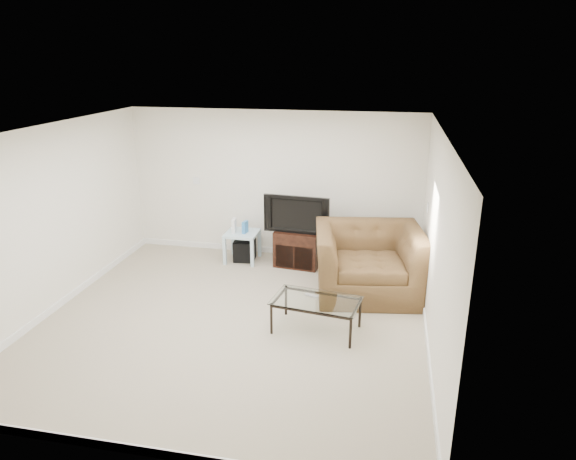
% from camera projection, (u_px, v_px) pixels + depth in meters
% --- Properties ---
extents(floor, '(5.00, 5.00, 0.00)m').
position_uv_depth(floor, '(233.00, 320.00, 6.82)').
color(floor, tan).
rests_on(floor, ground).
extents(ceiling, '(5.00, 5.00, 0.00)m').
position_uv_depth(ceiling, '(226.00, 131.00, 6.01)').
color(ceiling, white).
rests_on(ceiling, ground).
extents(wall_back, '(5.00, 0.02, 2.50)m').
position_uv_depth(wall_back, '(274.00, 184.00, 8.74)').
color(wall_back, silver).
rests_on(wall_back, ground).
extents(wall_left, '(0.02, 5.00, 2.50)m').
position_uv_depth(wall_left, '(52.00, 219.00, 6.89)').
color(wall_left, silver).
rests_on(wall_left, ground).
extents(wall_right, '(0.02, 5.00, 2.50)m').
position_uv_depth(wall_right, '(436.00, 245.00, 5.95)').
color(wall_right, silver).
rests_on(wall_right, ground).
extents(plate_back, '(0.12, 0.02, 0.12)m').
position_uv_depth(plate_back, '(196.00, 181.00, 8.99)').
color(plate_back, white).
rests_on(plate_back, wall_back).
extents(plate_right_switch, '(0.02, 0.09, 0.13)m').
position_uv_depth(plate_right_switch, '(428.00, 207.00, 7.44)').
color(plate_right_switch, white).
rests_on(plate_right_switch, wall_right).
extents(plate_right_outlet, '(0.02, 0.08, 0.12)m').
position_uv_depth(plate_right_outlet, '(423.00, 275.00, 7.47)').
color(plate_right_outlet, white).
rests_on(plate_right_outlet, wall_right).
extents(tv_stand, '(0.78, 0.58, 0.61)m').
position_uv_depth(tv_stand, '(298.00, 248.00, 8.53)').
color(tv_stand, black).
rests_on(tv_stand, floor).
extents(dvd_player, '(0.41, 0.31, 0.05)m').
position_uv_depth(dvd_player, '(298.00, 237.00, 8.43)').
color(dvd_player, black).
rests_on(dvd_player, tv_stand).
extents(television, '(1.02, 0.29, 0.62)m').
position_uv_depth(television, '(298.00, 213.00, 8.31)').
color(television, black).
rests_on(television, tv_stand).
extents(side_table, '(0.53, 0.53, 0.51)m').
position_uv_depth(side_table, '(242.00, 246.00, 8.73)').
color(side_table, silver).
rests_on(side_table, floor).
extents(subwoofer, '(0.38, 0.38, 0.35)m').
position_uv_depth(subwoofer, '(245.00, 250.00, 8.77)').
color(subwoofer, black).
rests_on(subwoofer, floor).
extents(game_console, '(0.07, 0.17, 0.23)m').
position_uv_depth(game_console, '(234.00, 226.00, 8.61)').
color(game_console, white).
rests_on(game_console, side_table).
extents(game_case, '(0.08, 0.16, 0.20)m').
position_uv_depth(game_case, '(245.00, 227.00, 8.58)').
color(game_case, '#337FCC').
rests_on(game_case, side_table).
extents(recliner, '(1.65, 1.21, 1.33)m').
position_uv_depth(recliner, '(369.00, 251.00, 7.40)').
color(recliner, brown).
rests_on(recliner, floor).
extents(coffee_table, '(1.17, 0.77, 0.43)m').
position_uv_depth(coffee_table, '(316.00, 315.00, 6.51)').
color(coffee_table, black).
rests_on(coffee_table, floor).
extents(remote, '(0.18, 0.10, 0.02)m').
position_uv_depth(remote, '(312.00, 295.00, 6.54)').
color(remote, '#B2B2B7').
rests_on(remote, coffee_table).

